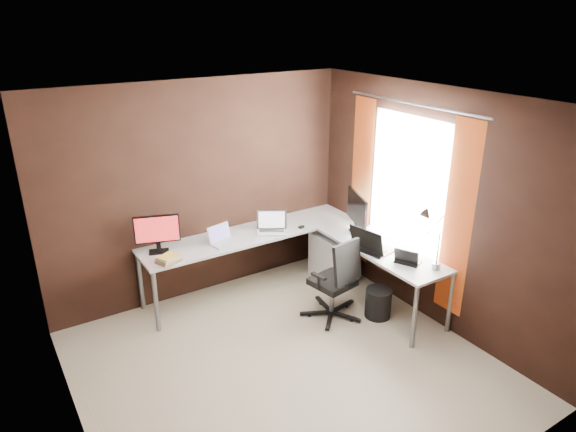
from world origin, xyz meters
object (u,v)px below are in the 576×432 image
at_px(laptop_black_big, 370,245).
at_px(monitor_right, 357,211).
at_px(book_stack, 168,259).
at_px(office_chair, 334,294).
at_px(laptop_white, 222,239).
at_px(laptop_silver, 272,227).
at_px(wastebasket, 378,303).
at_px(monitor_left, 157,232).
at_px(drawer_pedestal, 334,257).
at_px(laptop_black_small, 407,260).
at_px(desk_lamp, 430,232).

bearing_deg(laptop_black_big, monitor_right, -32.32).
xyz_separation_m(monitor_right, book_stack, (-2.12, 0.46, -0.24)).
distance_m(laptop_black_big, office_chair, 0.66).
relative_size(laptop_white, laptop_silver, 0.78).
bearing_deg(book_stack, wastebasket, -29.40).
bearing_deg(wastebasket, office_chair, 147.78).
height_order(monitor_left, office_chair, monitor_left).
height_order(drawer_pedestal, laptop_black_big, laptop_black_big).
relative_size(laptop_white, wastebasket, 1.02).
relative_size(drawer_pedestal, book_stack, 2.25).
relative_size(laptop_white, office_chair, 0.36).
bearing_deg(book_stack, laptop_black_small, -33.07).
height_order(desk_lamp, office_chair, desk_lamp).
bearing_deg(drawer_pedestal, monitor_left, 167.68).
height_order(laptop_white, desk_lamp, desk_lamp).
relative_size(office_chair, wastebasket, 2.87).
distance_m(laptop_silver, book_stack, 1.32).
bearing_deg(monitor_left, monitor_right, -0.68).
xyz_separation_m(laptop_silver, office_chair, (0.22, -0.96, -0.50)).
distance_m(drawer_pedestal, monitor_right, 0.78).
distance_m(monitor_left, office_chair, 2.03).
height_order(drawer_pedestal, laptop_black_small, laptop_black_small).
xyz_separation_m(laptop_black_big, desk_lamp, (0.21, -0.62, 0.34)).
height_order(book_stack, office_chair, office_chair).
xyz_separation_m(laptop_silver, book_stack, (-1.31, -0.12, -0.02)).
xyz_separation_m(drawer_pedestal, laptop_white, (-1.37, 0.29, 0.47)).
bearing_deg(monitor_right, office_chair, 143.31).
xyz_separation_m(drawer_pedestal, wastebasket, (-0.10, -0.95, -0.14)).
relative_size(laptop_black_big, office_chair, 0.50).
bearing_deg(laptop_white, monitor_left, 152.86).
distance_m(desk_lamp, office_chair, 1.26).
bearing_deg(laptop_black_big, book_stack, 53.93).
relative_size(monitor_left, book_stack, 1.73).
height_order(laptop_white, laptop_black_big, laptop_black_big).
height_order(monitor_right, office_chair, monitor_right).
bearing_deg(office_chair, wastebasket, -41.81).
distance_m(laptop_white, book_stack, 0.69).
distance_m(laptop_silver, laptop_black_big, 1.20).
xyz_separation_m(laptop_white, laptop_silver, (0.63, -0.02, 0.01)).
height_order(monitor_left, laptop_silver, monitor_left).
bearing_deg(laptop_black_small, laptop_black_big, -10.79).
bearing_deg(laptop_silver, laptop_black_big, -26.41).
bearing_deg(monitor_left, laptop_silver, 11.27).
xyz_separation_m(laptop_white, book_stack, (-0.68, -0.14, -0.01)).
relative_size(laptop_white, desk_lamp, 0.53).
xyz_separation_m(drawer_pedestal, office_chair, (-0.51, -0.69, -0.02)).
height_order(drawer_pedestal, wastebasket, drawer_pedestal).
distance_m(monitor_right, laptop_black_big, 0.53).
bearing_deg(monitor_right, monitor_left, 90.78).
bearing_deg(laptop_silver, office_chair, -44.99).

